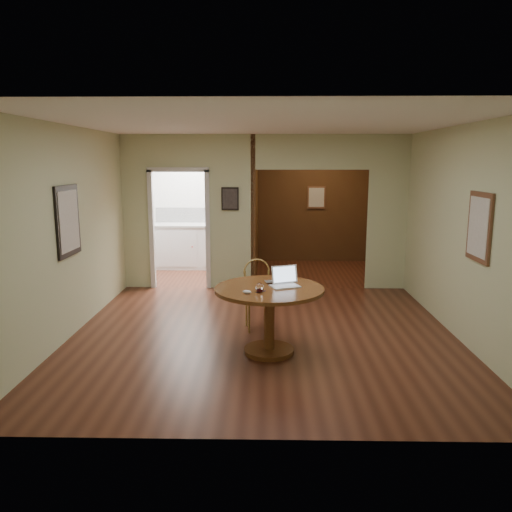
{
  "coord_description": "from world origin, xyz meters",
  "views": [
    {
      "loc": [
        0.03,
        -6.23,
        2.24
      ],
      "look_at": [
        -0.09,
        -0.2,
        1.09
      ],
      "focal_mm": 35.0,
      "sensor_mm": 36.0,
      "label": 1
    }
  ],
  "objects_px": {
    "chair": "(258,290)",
    "open_laptop": "(285,280)",
    "dining_table": "(269,305)",
    "closed_laptop": "(279,283)"
  },
  "relations": [
    {
      "from": "dining_table",
      "to": "open_laptop",
      "type": "relative_size",
      "value": 3.32
    },
    {
      "from": "open_laptop",
      "to": "closed_laptop",
      "type": "bearing_deg",
      "value": 100.81
    },
    {
      "from": "dining_table",
      "to": "open_laptop",
      "type": "distance_m",
      "value": 0.34
    },
    {
      "from": "chair",
      "to": "open_laptop",
      "type": "distance_m",
      "value": 0.95
    },
    {
      "from": "dining_table",
      "to": "chair",
      "type": "height_order",
      "value": "chair"
    },
    {
      "from": "dining_table",
      "to": "chair",
      "type": "relative_size",
      "value": 1.35
    },
    {
      "from": "dining_table",
      "to": "open_laptop",
      "type": "height_order",
      "value": "open_laptop"
    },
    {
      "from": "open_laptop",
      "to": "dining_table",
      "type": "bearing_deg",
      "value": -173.94
    },
    {
      "from": "chair",
      "to": "open_laptop",
      "type": "bearing_deg",
      "value": -77.23
    },
    {
      "from": "open_laptop",
      "to": "closed_laptop",
      "type": "distance_m",
      "value": 0.12
    }
  ]
}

